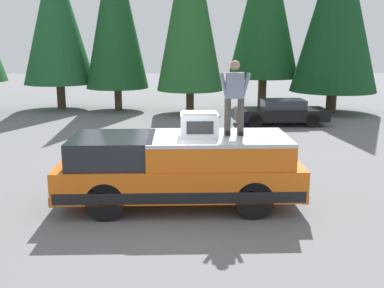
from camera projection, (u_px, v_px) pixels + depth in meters
The scene contains 10 objects.
ground_plane at pixel (162, 207), 10.65m from camera, with size 90.00×90.00×0.00m, color slate.
pickup_truck at pixel (180, 169), 10.59m from camera, with size 2.01×5.54×1.65m.
compressor_unit at pixel (199, 124), 10.32m from camera, with size 0.65×0.84×0.56m.
person_on_truck_bed at pixel (235, 96), 10.39m from camera, with size 0.29×0.72×1.69m.
parked_car_black at pixel (281, 112), 20.97m from camera, with size 1.64×4.10×1.16m.
conifer_far_left at pixel (337, 7), 23.55m from camera, with size 4.50×4.50×9.77m.
conifer_left at pixel (265, 1), 25.24m from camera, with size 3.96×3.96×10.13m.
conifer_center_left at pixel (190, 3), 23.26m from camera, with size 3.46×3.46×10.05m.
conifer_center_right at pixel (115, 9), 24.41m from camera, with size 3.39×3.39×9.57m.
conifer_right at pixel (56, 16), 24.99m from camera, with size 3.90×3.90×8.78m.
Camera 1 is at (-10.09, -0.39, 3.76)m, focal length 43.00 mm.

